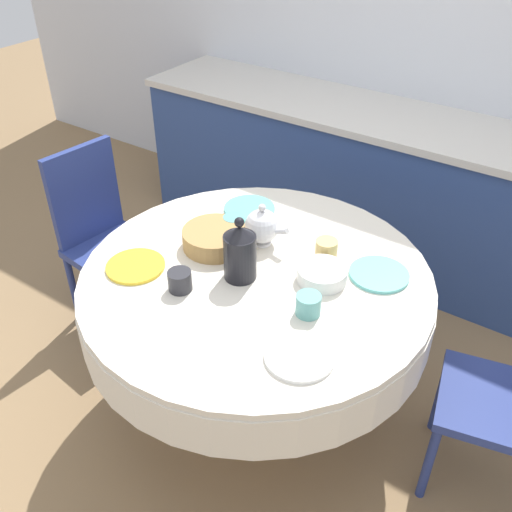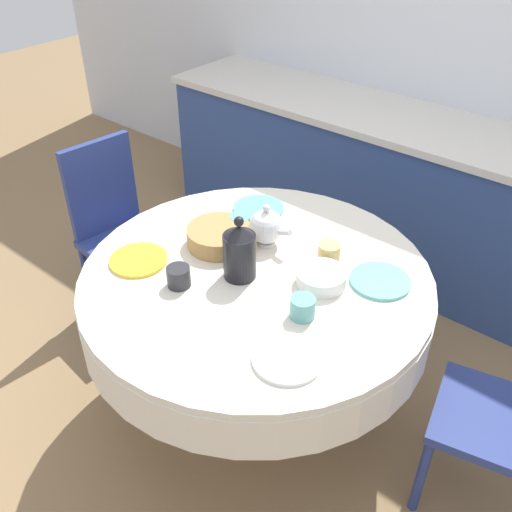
% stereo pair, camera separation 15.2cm
% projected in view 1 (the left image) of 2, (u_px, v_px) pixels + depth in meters
% --- Properties ---
extents(ground_plane, '(12.00, 12.00, 0.00)m').
position_uv_depth(ground_plane, '(256.00, 405.00, 2.65)').
color(ground_plane, '#8E704C').
extents(wall_back, '(7.00, 0.05, 2.60)m').
position_uv_depth(wall_back, '(441.00, 31.00, 3.07)').
color(wall_back, silver).
rests_on(wall_back, ground_plane).
extents(kitchen_counter, '(3.24, 0.64, 0.91)m').
position_uv_depth(kitchen_counter, '(394.00, 193.00, 3.34)').
color(kitchen_counter, '#2D4784').
rests_on(kitchen_counter, ground_plane).
extents(dining_table, '(1.37, 1.37, 0.77)m').
position_uv_depth(dining_table, '(256.00, 297.00, 2.27)').
color(dining_table, tan).
rests_on(dining_table, ground_plane).
extents(chair_right, '(0.44, 0.44, 0.95)m').
position_uv_depth(chair_right, '(102.00, 232.00, 2.89)').
color(chair_right, navy).
rests_on(chair_right, ground_plane).
extents(plate_near_left, '(0.23, 0.23, 0.01)m').
position_uv_depth(plate_near_left, '(136.00, 266.00, 2.22)').
color(plate_near_left, yellow).
rests_on(plate_near_left, dining_table).
extents(cup_near_left, '(0.09, 0.09, 0.08)m').
position_uv_depth(cup_near_left, '(180.00, 281.00, 2.09)').
color(cup_near_left, '#28282D').
rests_on(cup_near_left, dining_table).
extents(plate_near_right, '(0.23, 0.23, 0.01)m').
position_uv_depth(plate_near_right, '(299.00, 356.00, 1.83)').
color(plate_near_right, white).
rests_on(plate_near_right, dining_table).
extents(cup_near_right, '(0.09, 0.09, 0.08)m').
position_uv_depth(cup_near_right, '(308.00, 305.00, 1.98)').
color(cup_near_right, '#5BA39E').
rests_on(cup_near_right, dining_table).
extents(plate_far_left, '(0.23, 0.23, 0.01)m').
position_uv_depth(plate_far_left, '(249.00, 209.00, 2.57)').
color(plate_far_left, '#60BCB7').
rests_on(plate_far_left, dining_table).
extents(cup_far_left, '(0.09, 0.09, 0.08)m').
position_uv_depth(cup_far_left, '(234.00, 225.00, 2.40)').
color(cup_far_left, '#5BA39E').
rests_on(cup_far_left, dining_table).
extents(plate_far_right, '(0.23, 0.23, 0.01)m').
position_uv_depth(plate_far_right, '(379.00, 274.00, 2.18)').
color(plate_far_right, '#60BCB7').
rests_on(plate_far_right, dining_table).
extents(cup_far_right, '(0.09, 0.09, 0.08)m').
position_uv_depth(cup_far_right, '(326.00, 249.00, 2.26)').
color(cup_far_right, '#DBB766').
rests_on(cup_far_right, dining_table).
extents(coffee_carafe, '(0.12, 0.12, 0.26)m').
position_uv_depth(coffee_carafe, '(240.00, 253.00, 2.11)').
color(coffee_carafe, black).
rests_on(coffee_carafe, dining_table).
extents(teapot, '(0.20, 0.14, 0.19)m').
position_uv_depth(teapot, '(262.00, 226.00, 2.31)').
color(teapot, white).
rests_on(teapot, dining_table).
extents(bread_basket, '(0.26, 0.26, 0.08)m').
position_uv_depth(bread_basket, '(215.00, 238.00, 2.32)').
color(bread_basket, '#AD844C').
rests_on(bread_basket, dining_table).
extents(fruit_bowl, '(0.19, 0.19, 0.06)m').
position_uv_depth(fruit_bowl, '(322.00, 274.00, 2.14)').
color(fruit_bowl, silver).
rests_on(fruit_bowl, dining_table).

